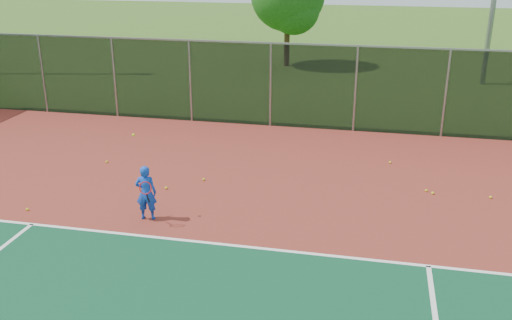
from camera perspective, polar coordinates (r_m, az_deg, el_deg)
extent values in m
cube|color=maroon|center=(11.45, 6.98, -12.02)|extent=(30.00, 20.00, 0.02)
cube|color=white|center=(12.34, 16.87, -10.11)|extent=(22.00, 0.10, 0.00)
cube|color=black|center=(20.19, 9.92, 6.97)|extent=(30.00, 0.04, 3.00)
cube|color=gray|center=(19.91, 10.18, 11.17)|extent=(30.00, 0.06, 0.06)
imported|color=#1441BE|center=(13.73, -10.94, -3.23)|extent=(0.54, 0.40, 1.36)
cylinder|color=black|center=(13.47, -10.75, -3.77)|extent=(0.03, 0.15, 0.27)
torus|color=#A51414|center=(13.27, -11.00, -2.76)|extent=(0.30, 0.13, 0.29)
sphere|color=yellow|center=(13.43, -12.16, 2.46)|extent=(0.07, 0.07, 0.07)
sphere|color=yellow|center=(17.81, -14.70, -0.17)|extent=(0.07, 0.07, 0.07)
sphere|color=yellow|center=(15.56, -8.98, -2.77)|extent=(0.07, 0.07, 0.07)
sphere|color=yellow|center=(15.88, 16.66, -2.93)|extent=(0.07, 0.07, 0.07)
sphere|color=yellow|center=(16.00, -5.25, -1.93)|extent=(0.07, 0.07, 0.07)
sphere|color=yellow|center=(15.24, -21.90, -4.60)|extent=(0.07, 0.07, 0.07)
sphere|color=yellow|center=(16.02, 22.41, -3.46)|extent=(0.07, 0.07, 0.07)
sphere|color=yellow|center=(15.76, 17.26, -3.17)|extent=(0.07, 0.07, 0.07)
sphere|color=yellow|center=(17.66, 13.26, -0.22)|extent=(0.07, 0.07, 0.07)
cylinder|color=#3A2615|center=(31.80, 3.10, 11.37)|extent=(0.30, 0.30, 2.24)
sphere|color=#164913|center=(31.19, 3.83, 14.86)|extent=(2.73, 2.73, 2.73)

